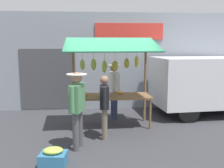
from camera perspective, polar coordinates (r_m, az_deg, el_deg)
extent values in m
plane|color=#38383D|center=(7.66, -0.21, -8.95)|extent=(40.00, 40.00, 0.00)
cube|color=#8C939E|center=(9.51, -1.42, 4.93)|extent=(9.00, 0.25, 3.40)
cube|color=red|center=(9.45, 3.74, 11.26)|extent=(2.40, 0.06, 0.56)
cube|color=#47474C|center=(9.51, -13.62, 1.06)|extent=(1.90, 0.04, 2.10)
cube|color=brown|center=(7.45, -0.22, -2.66)|extent=(2.20, 0.90, 0.05)
cylinder|color=brown|center=(7.15, -8.32, -6.86)|extent=(0.06, 0.06, 0.83)
cylinder|color=brown|center=(7.34, 8.23, -6.45)|extent=(0.06, 0.06, 0.83)
cylinder|color=brown|center=(7.90, -8.04, -5.35)|extent=(0.06, 0.06, 0.83)
cylinder|color=brown|center=(8.07, 6.93, -5.03)|extent=(0.06, 0.06, 0.83)
cylinder|color=brown|center=(7.77, -8.30, 0.11)|extent=(0.07, 0.07, 2.35)
cylinder|color=brown|center=(7.94, 7.15, 0.33)|extent=(0.07, 0.07, 2.35)
cylinder|color=brown|center=(7.70, -0.50, 7.42)|extent=(2.12, 0.06, 0.06)
cube|color=#23724C|center=(7.15, -0.11, 8.53)|extent=(2.50, 1.46, 0.39)
cylinder|color=brown|center=(7.78, 5.35, 6.72)|extent=(0.01, 0.01, 0.18)
ellipsoid|color=yellow|center=(7.79, 5.32, 4.78)|extent=(0.16, 0.18, 0.34)
cylinder|color=brown|center=(7.78, 3.19, 6.48)|extent=(0.01, 0.01, 0.25)
ellipsoid|color=gold|center=(7.79, 3.18, 4.47)|extent=(0.21, 0.23, 0.29)
cylinder|color=brown|center=(7.70, 0.65, 6.25)|extent=(0.01, 0.01, 0.31)
ellipsoid|color=gold|center=(7.72, 0.64, 3.96)|extent=(0.26, 0.26, 0.30)
cylinder|color=brown|center=(7.70, -1.65, 6.25)|extent=(0.01, 0.01, 0.31)
ellipsoid|color=#B2CC4C|center=(7.73, -1.64, 3.75)|extent=(0.21, 0.22, 0.36)
cylinder|color=brown|center=(7.67, -4.01, 6.43)|extent=(0.01, 0.01, 0.26)
ellipsoid|color=#B2CC4C|center=(7.68, -3.99, 4.24)|extent=(0.23, 0.24, 0.33)
cylinder|color=brown|center=(7.69, -6.43, 6.33)|extent=(0.01, 0.01, 0.28)
ellipsoid|color=#B2CC4C|center=(7.71, -6.40, 4.16)|extent=(0.20, 0.22, 0.31)
sphere|color=#729E4C|center=(7.14, -2.15, -2.13)|extent=(0.20, 0.20, 0.20)
ellipsoid|color=orange|center=(7.28, -6.02, -2.20)|extent=(0.24, 0.18, 0.14)
ellipsoid|color=gold|center=(7.58, 1.80, -1.88)|extent=(0.22, 0.20, 0.10)
cylinder|color=navy|center=(8.41, 0.20, -4.36)|extent=(0.14, 0.14, 0.84)
cylinder|color=navy|center=(8.15, 0.68, -4.79)|extent=(0.14, 0.14, 0.84)
cube|color=silver|center=(8.15, 0.44, 0.38)|extent=(0.29, 0.54, 0.60)
cylinder|color=silver|center=(8.45, -0.08, 0.83)|extent=(0.09, 0.09, 0.55)
cylinder|color=silver|center=(7.84, 1.01, 0.23)|extent=(0.09, 0.09, 0.55)
sphere|color=#A87A5B|center=(8.10, 0.45, 3.50)|extent=(0.23, 0.23, 0.23)
cylinder|color=beige|center=(8.09, 0.45, 3.99)|extent=(0.44, 0.44, 0.02)
cylinder|color=#726656|center=(6.48, -1.62, -8.68)|extent=(0.14, 0.14, 0.77)
cylinder|color=#726656|center=(6.72, -1.63, -8.03)|extent=(0.14, 0.14, 0.77)
cube|color=black|center=(6.44, -1.65, -2.73)|extent=(0.25, 0.48, 0.55)
cylinder|color=black|center=(6.15, -1.64, -3.07)|extent=(0.09, 0.09, 0.50)
cylinder|color=black|center=(6.72, -1.66, -2.06)|extent=(0.09, 0.09, 0.50)
sphere|color=#8C664C|center=(6.37, -1.67, 0.88)|extent=(0.21, 0.21, 0.21)
cylinder|color=#4C4C51|center=(5.88, -7.82, -10.19)|extent=(0.14, 0.14, 0.85)
cylinder|color=#4C4C51|center=(6.13, -6.97, -9.37)|extent=(0.14, 0.14, 0.85)
cube|color=#518C5B|center=(5.82, -7.52, -2.98)|extent=(0.35, 0.55, 0.60)
cylinder|color=#518C5B|center=(5.52, -8.56, -3.38)|extent=(0.09, 0.09, 0.55)
cylinder|color=#518C5B|center=(6.11, -6.60, -2.18)|extent=(0.09, 0.09, 0.55)
sphere|color=#A87A5B|center=(5.75, -7.61, 1.39)|extent=(0.23, 0.23, 0.23)
cylinder|color=beige|center=(5.74, -7.63, 2.08)|extent=(0.44, 0.44, 0.02)
cube|color=silver|center=(9.49, 22.33, 0.67)|extent=(4.52, 2.16, 1.55)
cube|color=black|center=(8.84, 15.13, 2.30)|extent=(1.53, 1.91, 0.68)
cylinder|color=black|center=(8.20, 16.14, -5.70)|extent=(0.67, 0.23, 0.66)
cylinder|color=black|center=(9.69, 11.90, -3.37)|extent=(0.67, 0.23, 0.66)
cube|color=teal|center=(5.38, -12.51, -15.54)|extent=(0.55, 0.47, 0.26)
ellipsoid|color=#B2CC4C|center=(5.31, -12.58, -13.78)|extent=(0.38, 0.31, 0.12)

